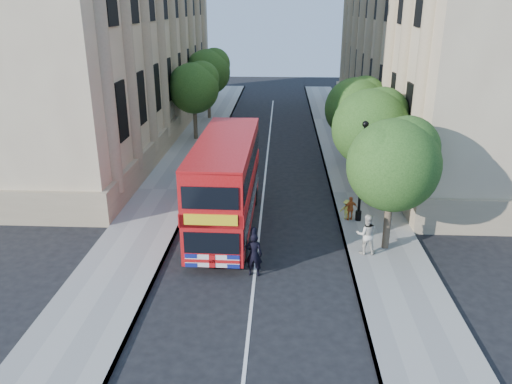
# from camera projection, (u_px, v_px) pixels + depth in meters

# --- Properties ---
(ground) EXTENTS (120.00, 120.00, 0.00)m
(ground) POSITION_uv_depth(u_px,v_px,m) (254.00, 280.00, 20.18)
(ground) COLOR black
(ground) RESTS_ON ground
(pavement_right) EXTENTS (3.50, 80.00, 0.12)m
(pavement_right) POSITION_uv_depth(u_px,v_px,m) (361.00, 194.00, 29.23)
(pavement_right) COLOR gray
(pavement_right) RESTS_ON ground
(pavement_left) EXTENTS (3.50, 80.00, 0.12)m
(pavement_left) POSITION_uv_depth(u_px,v_px,m) (167.00, 190.00, 29.78)
(pavement_left) COLOR gray
(pavement_left) RESTS_ON ground
(building_right) EXTENTS (12.00, 38.00, 18.00)m
(building_right) POSITION_uv_depth(u_px,v_px,m) (448.00, 24.00, 38.75)
(building_right) COLOR tan
(building_right) RESTS_ON ground
(building_left) EXTENTS (12.00, 38.00, 18.00)m
(building_left) POSITION_uv_depth(u_px,v_px,m) (99.00, 23.00, 40.08)
(building_left) COLOR tan
(building_left) RESTS_ON ground
(tree_right_near) EXTENTS (4.00, 4.00, 6.08)m
(tree_right_near) POSITION_uv_depth(u_px,v_px,m) (395.00, 160.00, 21.23)
(tree_right_near) COLOR #473828
(tree_right_near) RESTS_ON ground
(tree_right_mid) EXTENTS (4.20, 4.20, 6.37)m
(tree_right_mid) POSITION_uv_depth(u_px,v_px,m) (372.00, 124.00, 26.77)
(tree_right_mid) COLOR #473828
(tree_right_mid) RESTS_ON ground
(tree_right_far) EXTENTS (4.00, 4.00, 6.15)m
(tree_right_far) POSITION_uv_depth(u_px,v_px,m) (356.00, 105.00, 32.42)
(tree_right_far) COLOR #473828
(tree_right_far) RESTS_ON ground
(tree_left_far) EXTENTS (4.00, 4.00, 6.30)m
(tree_left_far) POSITION_uv_depth(u_px,v_px,m) (194.00, 85.00, 39.48)
(tree_left_far) COLOR #473828
(tree_left_far) RESTS_ON ground
(tree_left_back) EXTENTS (4.20, 4.20, 6.65)m
(tree_left_back) POSITION_uv_depth(u_px,v_px,m) (208.00, 69.00, 46.86)
(tree_left_back) COLOR #473828
(tree_left_back) RESTS_ON ground
(lamp_post) EXTENTS (0.32, 0.32, 5.16)m
(lamp_post) POSITION_uv_depth(u_px,v_px,m) (361.00, 176.00, 24.66)
(lamp_post) COLOR black
(lamp_post) RESTS_ON pavement_right
(double_decker_bus) EXTENTS (2.73, 9.70, 4.46)m
(double_decker_bus) POSITION_uv_depth(u_px,v_px,m) (226.00, 182.00, 24.02)
(double_decker_bus) COLOR #AF0C0E
(double_decker_bus) RESTS_ON ground
(box_van) EXTENTS (2.34, 5.14, 2.88)m
(box_van) POSITION_uv_depth(u_px,v_px,m) (217.00, 163.00, 30.41)
(box_van) COLOR black
(box_van) RESTS_ON ground
(police_constable) EXTENTS (0.73, 0.51, 1.91)m
(police_constable) POSITION_uv_depth(u_px,v_px,m) (254.00, 254.00, 20.26)
(police_constable) COLOR black
(police_constable) RESTS_ON ground
(woman_pedestrian) EXTENTS (0.92, 0.72, 1.86)m
(woman_pedestrian) POSITION_uv_depth(u_px,v_px,m) (366.00, 234.00, 21.81)
(woman_pedestrian) COLOR beige
(woman_pedestrian) RESTS_ON pavement_right
(child_a) EXTENTS (0.79, 0.48, 1.26)m
(child_a) POSITION_uv_depth(u_px,v_px,m) (351.00, 208.00, 25.32)
(child_a) COLOR orange
(child_a) RESTS_ON pavement_right
(child_b) EXTENTS (0.74, 0.50, 1.05)m
(child_b) POSITION_uv_depth(u_px,v_px,m) (347.00, 209.00, 25.46)
(child_b) COLOR #F2F152
(child_b) RESTS_ON pavement_right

